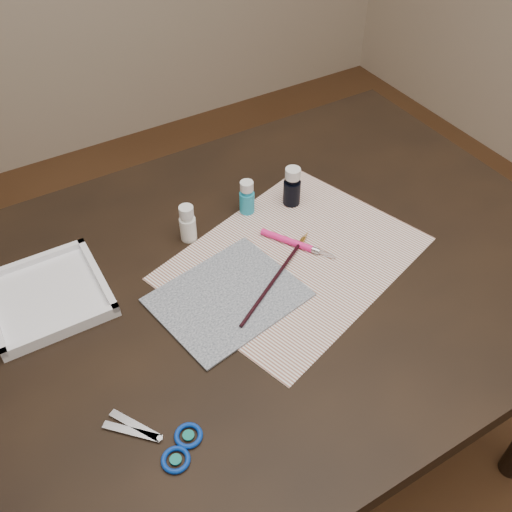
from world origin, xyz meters
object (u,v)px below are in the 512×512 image
paint_bottle_navy (292,187)px  palette_tray (47,295)px  paint_bottle_white (188,223)px  paper (294,258)px  paint_bottle_cyan (247,197)px  scissors (149,439)px  canvas (228,297)px

paint_bottle_navy → palette_tray: paint_bottle_navy is taller
paint_bottle_white → paper: bearing=-46.5°
paint_bottle_cyan → paint_bottle_navy: 0.10m
scissors → palette_tray: 0.35m
paper → paint_bottle_cyan: paint_bottle_cyan is taller
paint_bottle_navy → scissors: paint_bottle_navy is taller
canvas → paint_bottle_navy: 0.31m
paint_bottle_white → paint_bottle_cyan: paint_bottle_white is taller
paint_bottle_navy → scissors: size_ratio=0.54×
paint_bottle_white → paint_bottle_cyan: bearing=4.7°
scissors → palette_tray: bearing=-36.4°
canvas → paint_bottle_cyan: (0.15, 0.20, 0.04)m
paper → paint_bottle_navy: (0.09, 0.15, 0.04)m
paint_bottle_cyan → scissors: size_ratio=0.47×
paint_bottle_white → scissors: paint_bottle_white is taller
paint_bottle_navy → palette_tray: bearing=-179.4°
paper → scissors: size_ratio=2.82×
canvas → scissors: size_ratio=1.52×
canvas → palette_tray: (-0.28, 0.17, 0.01)m
canvas → paint_bottle_navy: paint_bottle_navy is taller
paint_bottle_white → paint_bottle_cyan: (0.14, 0.01, -0.00)m
paint_bottle_cyan → palette_tray: (-0.44, -0.03, -0.03)m
paint_bottle_navy → scissors: bearing=-143.8°
paper → paint_bottle_white: 0.22m
paper → palette_tray: 0.47m
paint_bottle_cyan → paint_bottle_navy: size_ratio=0.86×
paint_bottle_navy → scissors: (-0.49, -0.36, -0.04)m
paint_bottle_navy → palette_tray: size_ratio=0.44×
palette_tray → paint_bottle_cyan: bearing=3.9°
paint_bottle_white → paint_bottle_cyan: 0.14m
paper → palette_tray: size_ratio=2.30×
paper → paint_bottle_cyan: bearing=92.6°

